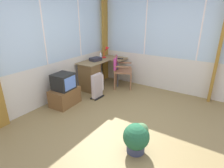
{
  "coord_description": "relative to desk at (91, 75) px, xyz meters",
  "views": [
    {
      "loc": [
        -2.51,
        -1.33,
        1.98
      ],
      "look_at": [
        0.42,
        0.59,
        0.62
      ],
      "focal_mm": 29.06,
      "sensor_mm": 36.0,
      "label": 1
    }
  ],
  "objects": [
    {
      "name": "paper_tray",
      "position": [
        0.23,
        0.01,
        0.39
      ],
      "size": [
        0.33,
        0.28,
        0.09
      ],
      "primitive_type": "cube",
      "rotation": [
        0.0,
        0.0,
        -0.17
      ],
      "color": "#292932",
      "rests_on": "desk"
    },
    {
      "name": "wooden_armchair",
      "position": [
        0.55,
        -0.56,
        0.17
      ],
      "size": [
        0.64,
        0.65,
        0.9
      ],
      "color": "#936240",
      "rests_on": "ground"
    },
    {
      "name": "spray_bottle",
      "position": [
        0.42,
        -0.03,
        0.45
      ],
      "size": [
        0.06,
        0.06,
        0.22
      ],
      "color": "silver",
      "rests_on": "desk"
    },
    {
      "name": "space_heater",
      "position": [
        -0.34,
        -0.48,
        -0.1
      ],
      "size": [
        0.39,
        0.18,
        0.62
      ],
      "color": "silver",
      "rests_on": "ground"
    },
    {
      "name": "curtain_east_far",
      "position": [
        1.04,
        -2.86,
        0.82
      ],
      "size": [
        0.24,
        0.08,
        2.47
      ],
      "primitive_type": "cube",
      "rotation": [
        0.0,
        0.0,
        0.03
      ],
      "color": "olive",
      "rests_on": "ground"
    },
    {
      "name": "east_window_panel",
      "position": [
        1.12,
        -1.73,
        0.87
      ],
      "size": [
        0.07,
        4.08,
        2.57
      ],
      "color": "silver",
      "rests_on": "ground"
    },
    {
      "name": "desk_lamp",
      "position": [
        0.74,
        -0.02,
        0.57
      ],
      "size": [
        0.23,
        0.2,
        0.34
      ],
      "color": "red",
      "rests_on": "desk"
    },
    {
      "name": "ground",
      "position": [
        -1.12,
        -1.73,
        -0.45
      ],
      "size": [
        5.41,
        5.08,
        0.06
      ],
      "primitive_type": "cube",
      "color": "olive"
    },
    {
      "name": "north_window_panel",
      "position": [
        -1.12,
        0.34,
        0.87
      ],
      "size": [
        4.41,
        0.07,
        2.57
      ],
      "color": "silver",
      "rests_on": "ground"
    },
    {
      "name": "potted_plant",
      "position": [
        -1.55,
        -2.14,
        -0.16
      ],
      "size": [
        0.4,
        0.4,
        0.47
      ],
      "color": "#383F5B",
      "rests_on": "ground"
    },
    {
      "name": "curtain_corner",
      "position": [
        0.99,
        0.21,
        0.82
      ],
      "size": [
        0.24,
        0.09,
        2.47
      ],
      "primitive_type": "cube",
      "rotation": [
        0.0,
        0.0,
        0.07
      ],
      "color": "olive",
      "rests_on": "ground"
    },
    {
      "name": "tv_remote",
      "position": [
        0.78,
        -0.46,
        0.36
      ],
      "size": [
        0.08,
        0.16,
        0.02
      ],
      "primitive_type": "cube",
      "rotation": [
        0.0,
        0.0,
        0.28
      ],
      "color": "black",
      "rests_on": "desk"
    },
    {
      "name": "tv_on_stand",
      "position": [
        -1.05,
        -0.08,
        -0.08
      ],
      "size": [
        0.67,
        0.49,
        0.75
      ],
      "color": "brown",
      "rests_on": "ground"
    },
    {
      "name": "desk",
      "position": [
        0.0,
        0.0,
        0.0
      ],
      "size": [
        1.37,
        0.84,
        0.76
      ],
      "color": "olive",
      "rests_on": "ground"
    }
  ]
}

